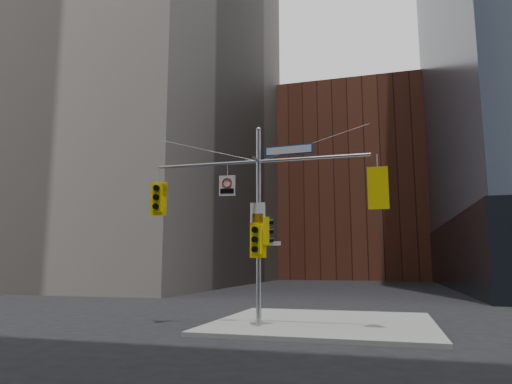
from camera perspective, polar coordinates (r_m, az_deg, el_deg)
The scene contains 13 objects.
ground at distance 14.62m, azimuth -1.85°, elevation -17.97°, with size 160.00×160.00×0.00m, color black.
sidewalk_corner at distance 18.05m, azimuth 8.50°, elevation -15.89°, with size 8.00×8.00×0.15m, color gray.
brick_midrise at distance 72.83m, azimuth 12.18°, elevation 0.61°, with size 26.00×20.00×28.00m, color brown.
signal_assembly at distance 16.47m, azimuth 0.33°, elevation -1.53°, with size 8.00×0.80×7.30m.
traffic_light_west_arm at distance 18.05m, azimuth -12.22°, elevation -0.74°, with size 0.62×0.58×1.33m.
traffic_light_east_arm at distance 15.94m, azimuth 15.04°, elevation 0.41°, with size 0.68×0.54×1.43m.
traffic_light_pole_side at distance 16.31m, azimuth 1.43°, elevation -4.90°, with size 0.42×0.36×0.98m.
traffic_light_pole_front at distance 16.10m, azimuth 0.07°, elevation -5.98°, with size 0.60×0.48×1.26m.
street_sign_blade at distance 16.58m, azimuth 4.10°, elevation 5.25°, with size 1.78×0.16×0.35m.
regulatory_sign_arm at distance 16.93m, azimuth -3.63°, elevation 0.88°, with size 0.61×0.12×0.76m.
regulatory_sign_pole at distance 16.33m, azimuth 0.22°, elevation -2.65°, with size 0.55×0.06×0.72m.
street_blade_ew at distance 16.25m, azimuth 1.88°, elevation -6.45°, with size 0.72×0.06×0.14m.
street_blade_ns at distance 16.79m, azimuth 0.75°, elevation -7.00°, with size 0.14×0.81×0.16m.
Camera 1 is at (4.37, -13.75, 2.33)m, focal length 32.00 mm.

